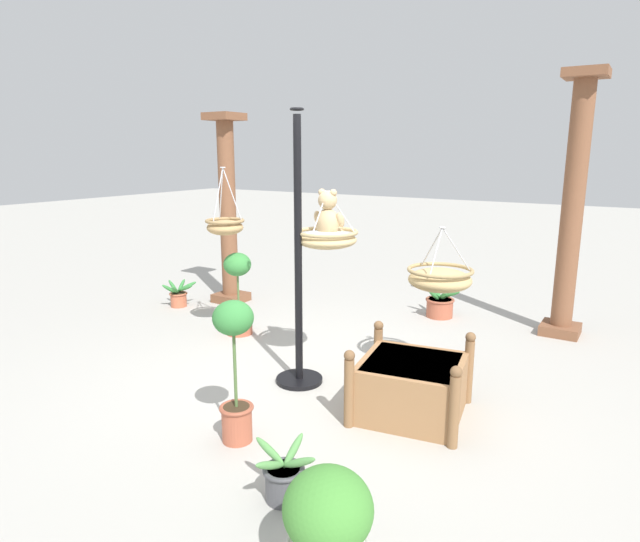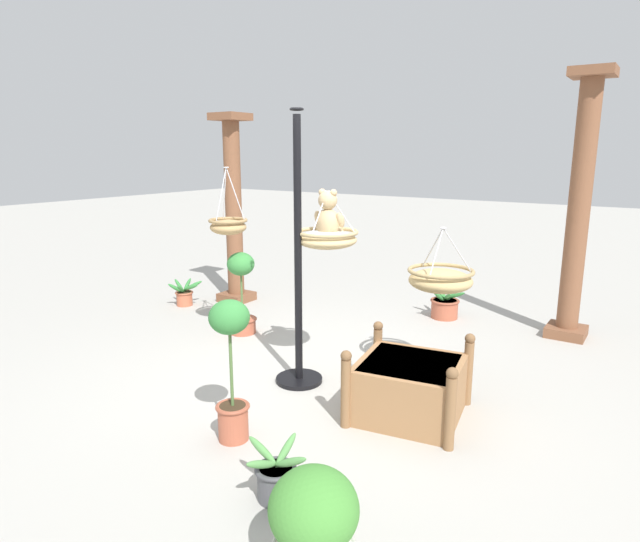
# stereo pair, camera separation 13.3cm
# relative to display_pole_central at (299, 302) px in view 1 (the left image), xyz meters

# --- Properties ---
(ground_plane) EXTENTS (40.00, 40.00, 0.00)m
(ground_plane) POSITION_rel_display_pole_central_xyz_m (0.11, 0.11, -0.78)
(ground_plane) COLOR #ADAAA3
(display_pole_central) EXTENTS (0.44, 0.44, 2.50)m
(display_pole_central) POSITION_rel_display_pole_central_xyz_m (0.00, 0.00, 0.00)
(display_pole_central) COLOR black
(display_pole_central) RESTS_ON ground
(hanging_basket_with_teddy) EXTENTS (0.58, 0.58, 0.53)m
(hanging_basket_with_teddy) POSITION_rel_display_pole_central_xyz_m (0.15, 0.25, 0.57)
(hanging_basket_with_teddy) COLOR tan
(teddy_bear) EXTENTS (0.31, 0.27, 0.45)m
(teddy_bear) POSITION_rel_display_pole_central_xyz_m (0.15, 0.27, 0.77)
(teddy_bear) COLOR tan
(hanging_basket_left_high) EXTENTS (0.43, 0.43, 0.75)m
(hanging_basket_left_high) POSITION_rel_display_pole_central_xyz_m (-1.35, 0.54, 0.55)
(hanging_basket_left_high) COLOR tan
(hanging_basket_right_low) EXTENTS (0.61, 0.61, 0.60)m
(hanging_basket_right_low) POSITION_rel_display_pole_central_xyz_m (1.07, 0.75, 0.21)
(hanging_basket_right_low) COLOR tan
(greenhouse_pillar_left) EXTENTS (0.45, 0.45, 3.01)m
(greenhouse_pillar_left) POSITION_rel_display_pole_central_xyz_m (1.89, 2.78, 0.67)
(greenhouse_pillar_left) COLOR brown
(greenhouse_pillar_left) RESTS_ON ground
(greenhouse_pillar_right) EXTENTS (0.44, 0.44, 2.65)m
(greenhouse_pillar_right) POSITION_rel_display_pole_central_xyz_m (-2.42, 1.79, 0.49)
(greenhouse_pillar_right) COLOR brown
(greenhouse_pillar_right) RESTS_ON ground
(wooden_planter_box) EXTENTS (1.02, 1.00, 0.64)m
(wooden_planter_box) POSITION_rel_display_pole_central_xyz_m (1.14, -0.03, -0.53)
(wooden_planter_box) COLOR #9E7047
(wooden_planter_box) RESTS_ON ground
(potted_plant_fern_front) EXTENTS (0.51, 0.48, 0.37)m
(potted_plant_fern_front) POSITION_rel_display_pole_central_xyz_m (-2.86, 1.20, -0.63)
(potted_plant_fern_front) COLOR #BC6042
(potted_plant_fern_front) RESTS_ON ground
(potted_plant_flowering_red) EXTENTS (0.30, 0.30, 1.10)m
(potted_plant_flowering_red) POSITION_rel_display_pole_central_xyz_m (0.20, -1.13, -0.17)
(potted_plant_flowering_red) COLOR #AD563D
(potted_plant_flowering_red) RESTS_ON ground
(potted_plant_tall_leafy) EXTENTS (0.35, 0.35, 0.99)m
(potted_plant_tall_leafy) POSITION_rel_display_pole_central_xyz_m (-1.38, 0.76, -0.27)
(potted_plant_tall_leafy) COLOR #AD563D
(potted_plant_tall_leafy) RESTS_ON ground
(potted_plant_bushy_green) EXTENTS (0.45, 0.45, 0.64)m
(potted_plant_bushy_green) POSITION_rel_display_pole_central_xyz_m (1.49, -1.95, -0.45)
(potted_plant_bushy_green) COLOR beige
(potted_plant_bushy_green) RESTS_ON ground
(potted_plant_small_succulent) EXTENTS (0.58, 0.49, 0.43)m
(potted_plant_small_succulent) POSITION_rel_display_pole_central_xyz_m (0.42, 2.68, -0.62)
(potted_plant_small_succulent) COLOR #AD563D
(potted_plant_small_succulent) RESTS_ON ground
(potted_plant_conical_shrub) EXTENTS (0.48, 0.47, 0.37)m
(potted_plant_conical_shrub) POSITION_rel_display_pole_central_xyz_m (0.91, -1.51, -0.63)
(potted_plant_conical_shrub) COLOR #4C4C51
(potted_plant_conical_shrub) RESTS_ON ground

